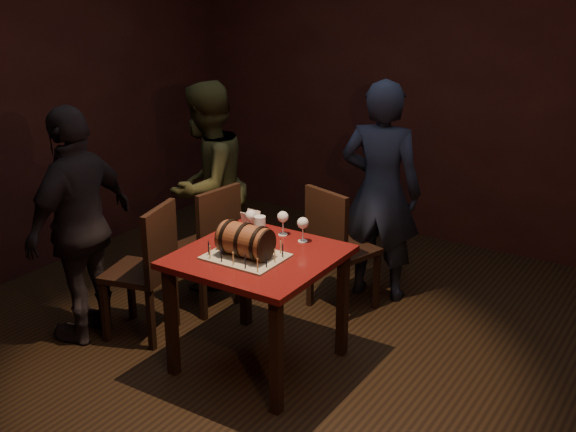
{
  "coord_description": "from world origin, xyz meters",
  "views": [
    {
      "loc": [
        2.19,
        -3.4,
        2.43
      ],
      "look_at": [
        -0.03,
        0.05,
        0.95
      ],
      "focal_mm": 45.0,
      "sensor_mm": 36.0,
      "label": 1
    }
  ],
  "objects_px": {
    "person_left_front": "(80,225)",
    "barrel_cake": "(245,240)",
    "pint_of_ale": "(260,228)",
    "chair_back": "(336,243)",
    "person_back": "(381,192)",
    "wine_glass_mid": "(283,218)",
    "wine_glass_left": "(251,217)",
    "chair_left_rear": "(210,241)",
    "person_left_rear": "(206,186)",
    "wine_glass_right": "(303,224)",
    "pub_table": "(258,271)",
    "chair_left_front": "(148,264)"
  },
  "relations": [
    {
      "from": "person_left_front",
      "to": "barrel_cake",
      "type": "bearing_deg",
      "value": 94.03
    },
    {
      "from": "pint_of_ale",
      "to": "person_left_front",
      "type": "height_order",
      "value": "person_left_front"
    },
    {
      "from": "chair_back",
      "to": "person_back",
      "type": "height_order",
      "value": "person_back"
    },
    {
      "from": "chair_back",
      "to": "person_left_front",
      "type": "bearing_deg",
      "value": -135.68
    },
    {
      "from": "wine_glass_mid",
      "to": "chair_back",
      "type": "distance_m",
      "value": 0.66
    },
    {
      "from": "wine_glass_left",
      "to": "person_back",
      "type": "distance_m",
      "value": 1.13
    },
    {
      "from": "chair_left_rear",
      "to": "chair_back",
      "type": "bearing_deg",
      "value": 30.1
    },
    {
      "from": "person_left_rear",
      "to": "wine_glass_mid",
      "type": "bearing_deg",
      "value": 60.21
    },
    {
      "from": "wine_glass_left",
      "to": "wine_glass_right",
      "type": "distance_m",
      "value": 0.36
    },
    {
      "from": "chair_left_rear",
      "to": "person_back",
      "type": "distance_m",
      "value": 1.29
    },
    {
      "from": "wine_glass_left",
      "to": "person_left_rear",
      "type": "height_order",
      "value": "person_left_rear"
    },
    {
      "from": "person_left_rear",
      "to": "chair_left_rear",
      "type": "bearing_deg",
      "value": 35.44
    },
    {
      "from": "pint_of_ale",
      "to": "chair_back",
      "type": "height_order",
      "value": "chair_back"
    },
    {
      "from": "wine_glass_mid",
      "to": "chair_left_rear",
      "type": "xyz_separation_m",
      "value": [
        -0.69,
        0.11,
        -0.34
      ]
    },
    {
      "from": "pint_of_ale",
      "to": "person_left_rear",
      "type": "relative_size",
      "value": 0.09
    },
    {
      "from": "pub_table",
      "to": "barrel_cake",
      "type": "bearing_deg",
      "value": -108.11
    },
    {
      "from": "barrel_cake",
      "to": "wine_glass_left",
      "type": "xyz_separation_m",
      "value": [
        -0.2,
        0.34,
        0.01
      ]
    },
    {
      "from": "barrel_cake",
      "to": "pint_of_ale",
      "type": "distance_m",
      "value": 0.31
    },
    {
      "from": "chair_left_rear",
      "to": "person_back",
      "type": "bearing_deg",
      "value": 43.31
    },
    {
      "from": "pint_of_ale",
      "to": "person_back",
      "type": "xyz_separation_m",
      "value": [
        0.31,
        1.1,
        -0.0
      ]
    },
    {
      "from": "chair_left_front",
      "to": "person_left_front",
      "type": "bearing_deg",
      "value": -150.31
    },
    {
      "from": "wine_glass_right",
      "to": "chair_back",
      "type": "distance_m",
      "value": 0.68
    },
    {
      "from": "chair_back",
      "to": "person_left_front",
      "type": "height_order",
      "value": "person_left_front"
    },
    {
      "from": "pub_table",
      "to": "person_left_rear",
      "type": "height_order",
      "value": "person_left_rear"
    },
    {
      "from": "wine_glass_left",
      "to": "wine_glass_mid",
      "type": "xyz_separation_m",
      "value": [
        0.19,
        0.09,
        -0.0
      ]
    },
    {
      "from": "wine_glass_mid",
      "to": "chair_left_front",
      "type": "bearing_deg",
      "value": -150.74
    },
    {
      "from": "chair_back",
      "to": "person_left_rear",
      "type": "bearing_deg",
      "value": -174.2
    },
    {
      "from": "person_left_front",
      "to": "chair_left_front",
      "type": "bearing_deg",
      "value": 113.04
    },
    {
      "from": "pint_of_ale",
      "to": "person_back",
      "type": "bearing_deg",
      "value": 74.44
    },
    {
      "from": "wine_glass_mid",
      "to": "wine_glass_right",
      "type": "bearing_deg",
      "value": -9.44
    },
    {
      "from": "pint_of_ale",
      "to": "chair_left_rear",
      "type": "xyz_separation_m",
      "value": [
        -0.6,
        0.24,
        -0.3
      ]
    },
    {
      "from": "barrel_cake",
      "to": "chair_left_front",
      "type": "height_order",
      "value": "barrel_cake"
    },
    {
      "from": "person_left_rear",
      "to": "person_left_front",
      "type": "height_order",
      "value": "person_left_rear"
    },
    {
      "from": "wine_glass_mid",
      "to": "wine_glass_right",
      "type": "relative_size",
      "value": 1.0
    },
    {
      "from": "pint_of_ale",
      "to": "person_back",
      "type": "height_order",
      "value": "person_back"
    },
    {
      "from": "barrel_cake",
      "to": "wine_glass_right",
      "type": "distance_m",
      "value": 0.43
    },
    {
      "from": "person_back",
      "to": "wine_glass_right",
      "type": "bearing_deg",
      "value": 76.45
    },
    {
      "from": "person_left_rear",
      "to": "chair_back",
      "type": "bearing_deg",
      "value": 90.54
    },
    {
      "from": "chair_left_front",
      "to": "wine_glass_mid",
      "type": "bearing_deg",
      "value": 29.26
    },
    {
      "from": "chair_left_front",
      "to": "wine_glass_right",
      "type": "bearing_deg",
      "value": 23.38
    },
    {
      "from": "wine_glass_right",
      "to": "chair_left_rear",
      "type": "bearing_deg",
      "value": 171.02
    },
    {
      "from": "person_left_rear",
      "to": "person_left_front",
      "type": "distance_m",
      "value": 1.11
    },
    {
      "from": "barrel_cake",
      "to": "person_left_rear",
      "type": "height_order",
      "value": "person_left_rear"
    },
    {
      "from": "pub_table",
      "to": "chair_back",
      "type": "height_order",
      "value": "chair_back"
    },
    {
      "from": "barrel_cake",
      "to": "person_left_front",
      "type": "xyz_separation_m",
      "value": [
        -1.16,
        -0.22,
        -0.07
      ]
    },
    {
      "from": "pub_table",
      "to": "pint_of_ale",
      "type": "bearing_deg",
      "value": 121.86
    },
    {
      "from": "barrel_cake",
      "to": "pint_of_ale",
      "type": "bearing_deg",
      "value": 108.67
    },
    {
      "from": "barrel_cake",
      "to": "wine_glass_mid",
      "type": "height_order",
      "value": "barrel_cake"
    },
    {
      "from": "barrel_cake",
      "to": "chair_left_rear",
      "type": "bearing_deg",
      "value": 142.76
    },
    {
      "from": "pint_of_ale",
      "to": "person_left_rear",
      "type": "height_order",
      "value": "person_left_rear"
    }
  ]
}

